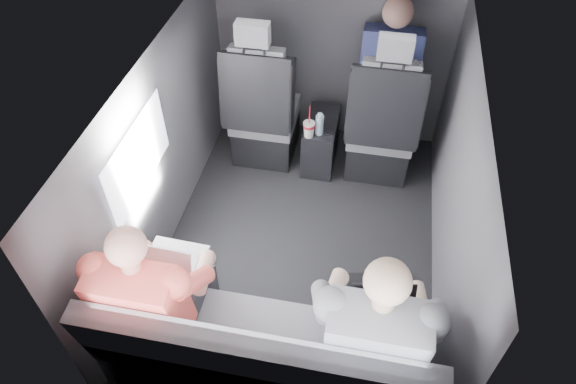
% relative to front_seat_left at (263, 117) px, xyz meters
% --- Properties ---
extents(floor, '(2.60, 2.60, 0.00)m').
position_rel_front_seat_left_xyz_m(floor, '(0.45, -0.84, -0.40)').
color(floor, black).
rests_on(floor, ground).
extents(ceiling, '(2.60, 2.60, 0.00)m').
position_rel_front_seat_left_xyz_m(ceiling, '(0.45, -0.84, 0.95)').
color(ceiling, '#B2B2AD').
rests_on(ceiling, panel_back).
extents(panel_left, '(0.02, 2.60, 1.35)m').
position_rel_front_seat_left_xyz_m(panel_left, '(-0.45, -0.84, 0.27)').
color(panel_left, '#56565B').
rests_on(panel_left, floor).
extents(panel_right, '(0.02, 2.60, 1.35)m').
position_rel_front_seat_left_xyz_m(panel_right, '(1.35, -0.84, 0.27)').
color(panel_right, '#56565B').
rests_on(panel_right, floor).
extents(panel_front, '(1.80, 0.02, 1.35)m').
position_rel_front_seat_left_xyz_m(panel_front, '(0.45, 0.46, 0.27)').
color(panel_front, '#56565B').
rests_on(panel_front, floor).
extents(panel_back, '(1.80, 0.02, 1.35)m').
position_rel_front_seat_left_xyz_m(panel_back, '(0.45, -2.14, 0.27)').
color(panel_back, '#56565B').
rests_on(panel_back, floor).
extents(side_window, '(0.02, 0.75, 0.42)m').
position_rel_front_seat_left_xyz_m(side_window, '(-0.43, -1.14, 0.50)').
color(side_window, white).
rests_on(side_window, panel_left).
extents(seatbelt, '(0.35, 0.11, 0.59)m').
position_rel_front_seat_left_xyz_m(seatbelt, '(0.90, -0.17, 0.40)').
color(seatbelt, black).
rests_on(seatbelt, front_seat_right).
extents(front_seat_left, '(0.52, 0.58, 1.26)m').
position_rel_front_seat_left_xyz_m(front_seat_left, '(0.00, 0.00, 0.00)').
color(front_seat_left, black).
rests_on(front_seat_left, floor).
extents(front_seat_right, '(0.52, 0.58, 1.26)m').
position_rel_front_seat_left_xyz_m(front_seat_right, '(0.90, 0.00, 0.00)').
color(front_seat_right, black).
rests_on(front_seat_right, floor).
extents(center_console, '(0.24, 0.48, 0.41)m').
position_rel_front_seat_left_xyz_m(center_console, '(0.45, 0.04, -0.20)').
color(center_console, black).
rests_on(center_console, floor).
extents(rear_bench, '(1.60, 0.57, 0.92)m').
position_rel_front_seat_left_xyz_m(rear_bench, '(0.45, -1.90, -0.09)').
color(rear_bench, slate).
rests_on(rear_bench, floor).
extents(soda_cup, '(0.09, 0.09, 0.27)m').
position_rel_front_seat_left_xyz_m(soda_cup, '(0.38, -0.16, 0.07)').
color(soda_cup, white).
rests_on(soda_cup, center_console).
extents(water_bottle, '(0.06, 0.06, 0.18)m').
position_rel_front_seat_left_xyz_m(water_bottle, '(0.45, -0.11, 0.08)').
color(water_bottle, '#A4C5DF').
rests_on(water_bottle, center_console).
extents(laptop_white, '(0.32, 0.30, 0.24)m').
position_rel_front_seat_left_xyz_m(laptop_white, '(-0.12, -1.60, 0.23)').
color(laptop_white, white).
rests_on(laptop_white, passenger_rear_left).
extents(laptop_black, '(0.36, 0.35, 0.23)m').
position_rel_front_seat_left_xyz_m(laptop_black, '(0.97, -1.60, 0.23)').
color(laptop_black, black).
rests_on(laptop_black, passenger_rear_right).
extents(passenger_rear_left, '(0.50, 0.62, 1.22)m').
position_rel_front_seat_left_xyz_m(passenger_rear_left, '(-0.11, -1.81, 0.23)').
color(passenger_rear_left, '#36363B').
rests_on(passenger_rear_left, rear_bench).
extents(passenger_rear_right, '(0.53, 0.65, 1.27)m').
position_rel_front_seat_left_xyz_m(passenger_rear_right, '(0.95, -1.81, 0.25)').
color(passenger_rear_right, navy).
rests_on(passenger_rear_right, rear_bench).
extents(passenger_front_right, '(0.42, 0.42, 0.89)m').
position_rel_front_seat_left_xyz_m(passenger_front_right, '(0.89, 0.26, 0.36)').
color(passenger_front_right, navy).
rests_on(passenger_front_right, front_seat_right).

